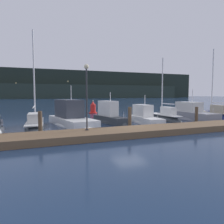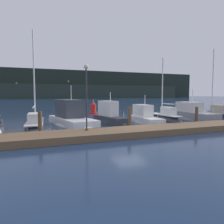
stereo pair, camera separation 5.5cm
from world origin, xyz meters
name	(u,v)px [view 1 (the left image)]	position (x,y,z in m)	size (l,w,h in m)	color
ground_plane	(129,131)	(0.00, 0.00, 0.00)	(400.00, 400.00, 0.00)	#192D4C
dock	(140,131)	(0.00, -1.68, 0.23)	(35.96, 2.80, 0.45)	brown
mooring_pile_1	(40,124)	(-6.77, -0.03, 0.88)	(0.28, 0.28, 1.76)	#4C3D2D
mooring_pile_2	(130,119)	(0.00, -0.03, 0.94)	(0.28, 0.28, 1.88)	#4C3D2D
mooring_pile_3	(196,116)	(6.77, -0.03, 0.87)	(0.28, 0.28, 1.75)	#4C3D2D
sailboat_berth_3	(35,127)	(-6.93, 3.94, 0.14)	(2.19, 6.95, 9.01)	#2D3338
motorboat_berth_4	(71,120)	(-3.66, 4.88, 0.46)	(3.89, 7.79, 4.22)	white
motorboat_berth_5	(110,119)	(0.27, 4.87, 0.38)	(2.52, 5.46, 3.73)	#2D3338
motorboat_berth_6	(145,120)	(3.45, 3.49, 0.28)	(1.96, 5.71, 3.45)	white
sailboat_berth_7	(165,119)	(6.59, 4.54, 0.17)	(1.35, 5.76, 7.54)	#2D3338
motorboat_berth_8	(192,117)	(10.03, 4.10, 0.34)	(2.37, 6.95, 4.09)	gray
sailboat_berth_9	(214,117)	(13.59, 4.21, 0.15)	(2.15, 6.47, 9.15)	navy
channel_buoy	(93,108)	(1.89, 16.00, 0.74)	(1.21, 1.21, 1.97)	red
dock_lamppost	(87,87)	(-3.82, -1.14, 3.39)	(0.32, 0.32, 4.45)	#2D2D33
hillside_backdrop	(43,85)	(4.26, 136.06, 8.64)	(240.00, 23.00, 18.77)	#1E2823
rowboat_adrift	(209,112)	(19.63, 10.85, 0.00)	(1.85, 3.50, 0.56)	navy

